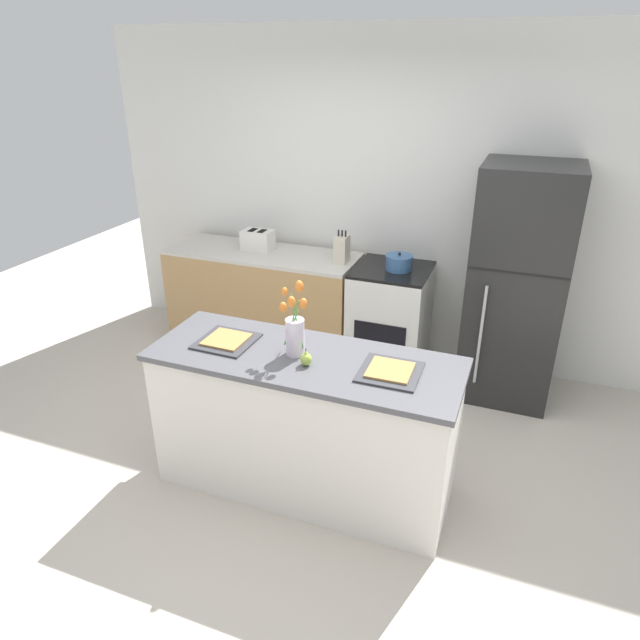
# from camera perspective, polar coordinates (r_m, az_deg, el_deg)

# --- Properties ---
(ground_plane) EXTENTS (10.00, 10.00, 0.00)m
(ground_plane) POSITION_cam_1_polar(r_m,az_deg,el_deg) (3.77, -1.42, -15.99)
(ground_plane) COLOR beige
(back_wall) EXTENTS (5.20, 0.08, 2.70)m
(back_wall) POSITION_cam_1_polar(r_m,az_deg,el_deg) (4.88, 7.57, 11.58)
(back_wall) COLOR silver
(back_wall) RESTS_ON ground_plane
(kitchen_island) EXTENTS (1.80, 0.66, 0.92)m
(kitchen_island) POSITION_cam_1_polar(r_m,az_deg,el_deg) (3.48, -1.50, -10.29)
(kitchen_island) COLOR silver
(kitchen_island) RESTS_ON ground_plane
(back_counter) EXTENTS (1.68, 0.60, 0.92)m
(back_counter) POSITION_cam_1_polar(r_m,az_deg,el_deg) (5.15, -5.62, 1.96)
(back_counter) COLOR tan
(back_counter) RESTS_ON ground_plane
(stove_range) EXTENTS (0.60, 0.61, 0.92)m
(stove_range) POSITION_cam_1_polar(r_m,az_deg,el_deg) (4.78, 6.95, -0.03)
(stove_range) COLOR silver
(stove_range) RESTS_ON ground_plane
(refrigerator) EXTENTS (0.68, 0.67, 1.80)m
(refrigerator) POSITION_cam_1_polar(r_m,az_deg,el_deg) (4.50, 19.03, 3.19)
(refrigerator) COLOR black
(refrigerator) RESTS_ON ground_plane
(flower_vase) EXTENTS (0.17, 0.14, 0.44)m
(flower_vase) POSITION_cam_1_polar(r_m,az_deg,el_deg) (3.20, -2.54, -1.05)
(flower_vase) COLOR silver
(flower_vase) RESTS_ON kitchen_island
(pear_figurine) EXTENTS (0.06, 0.06, 0.11)m
(pear_figurine) POSITION_cam_1_polar(r_m,az_deg,el_deg) (3.13, -1.41, -3.88)
(pear_figurine) COLOR #9EBC47
(pear_figurine) RESTS_ON kitchen_island
(plate_setting_left) EXTENTS (0.33, 0.33, 0.02)m
(plate_setting_left) POSITION_cam_1_polar(r_m,az_deg,el_deg) (3.43, -9.36, -2.06)
(plate_setting_left) COLOR #333338
(plate_setting_left) RESTS_ON kitchen_island
(plate_setting_right) EXTENTS (0.33, 0.33, 0.02)m
(plate_setting_right) POSITION_cam_1_polar(r_m,az_deg,el_deg) (3.10, 7.00, -5.13)
(plate_setting_right) COLOR #333338
(plate_setting_right) RESTS_ON kitchen_island
(toaster) EXTENTS (0.28, 0.18, 0.17)m
(toaster) POSITION_cam_1_polar(r_m,az_deg,el_deg) (5.02, -6.24, 7.96)
(toaster) COLOR silver
(toaster) RESTS_ON back_counter
(cooking_pot) EXTENTS (0.22, 0.22, 0.14)m
(cooking_pot) POSITION_cam_1_polar(r_m,az_deg,el_deg) (4.57, 7.90, 5.73)
(cooking_pot) COLOR #386093
(cooking_pot) RESTS_ON stove_range
(knife_block) EXTENTS (0.10, 0.14, 0.27)m
(knife_block) POSITION_cam_1_polar(r_m,az_deg,el_deg) (4.67, 2.20, 7.09)
(knife_block) COLOR beige
(knife_block) RESTS_ON back_counter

